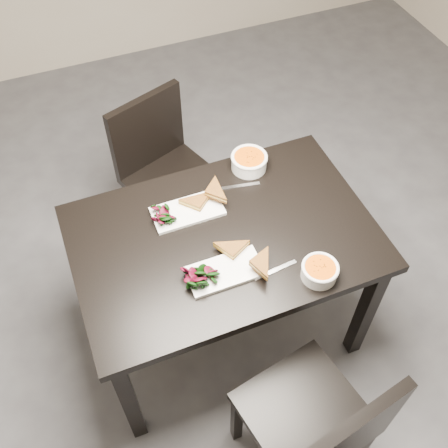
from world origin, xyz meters
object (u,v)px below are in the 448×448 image
at_px(table, 224,250).
at_px(plate_near, 225,271).
at_px(chair_near, 320,426).
at_px(soup_bowl_near, 320,271).
at_px(chair_far, 164,166).
at_px(soup_bowl_far, 249,161).
at_px(plate_far, 188,211).

relative_size(table, plate_near, 4.19).
bearing_deg(chair_near, soup_bowl_near, 56.17).
relative_size(chair_near, chair_far, 1.00).
relative_size(chair_near, soup_bowl_far, 5.28).
xyz_separation_m(table, plate_far, (-0.10, 0.16, 0.11)).
xyz_separation_m(chair_near, chair_far, (-0.12, 1.46, 0.00)).
xyz_separation_m(soup_bowl_near, soup_bowl_far, (-0.02, 0.62, 0.00)).
relative_size(plate_near, soup_bowl_near, 2.05).
distance_m(plate_far, soup_bowl_far, 0.37).
distance_m(soup_bowl_near, soup_bowl_far, 0.62).
xyz_separation_m(chair_near, plate_near, (-0.14, 0.57, 0.27)).
bearing_deg(soup_bowl_far, soup_bowl_near, -88.56).
bearing_deg(soup_bowl_near, table, 129.65).
bearing_deg(plate_near, chair_near, -76.35).
distance_m(chair_far, plate_far, 0.62).
relative_size(chair_far, plate_near, 2.97).
relative_size(chair_far, plate_far, 2.93).
distance_m(chair_far, soup_bowl_far, 0.59).
relative_size(plate_near, plate_far, 0.99).
xyz_separation_m(soup_bowl_near, plate_far, (-0.35, 0.47, -0.03)).
height_order(plate_near, soup_bowl_far, soup_bowl_far).
distance_m(chair_near, chair_far, 1.46).
bearing_deg(plate_near, table, 69.33).
relative_size(plate_far, soup_bowl_far, 1.80).
bearing_deg(table, chair_near, -84.10).
xyz_separation_m(chair_near, soup_bowl_near, (0.18, 0.43, 0.30)).
height_order(chair_far, plate_far, chair_far).
relative_size(plate_near, soup_bowl_far, 1.78).
bearing_deg(plate_near, soup_bowl_near, -24.23).
bearing_deg(plate_far, soup_bowl_far, 23.30).
xyz_separation_m(table, soup_bowl_far, (0.24, 0.31, 0.14)).
bearing_deg(soup_bowl_near, plate_near, 155.77).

